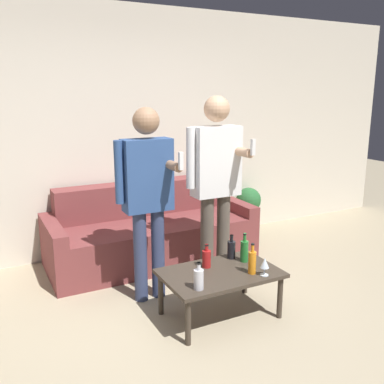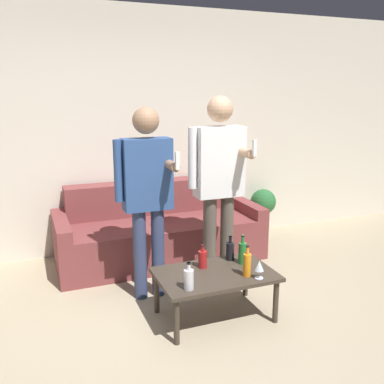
# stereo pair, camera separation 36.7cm
# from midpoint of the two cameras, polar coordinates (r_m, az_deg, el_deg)

# --- Properties ---
(ground_plane) EXTENTS (16.00, 16.00, 0.00)m
(ground_plane) POSITION_cam_midpoint_polar(r_m,az_deg,el_deg) (3.29, 4.62, -19.86)
(ground_plane) COLOR tan
(wall_back) EXTENTS (8.00, 0.06, 2.70)m
(wall_back) POSITION_cam_midpoint_polar(r_m,az_deg,el_deg) (4.84, -6.67, 7.99)
(wall_back) COLOR beige
(wall_back) RESTS_ON ground_plane
(couch) EXTENTS (2.18, 0.89, 0.81)m
(couch) POSITION_cam_midpoint_polar(r_m,az_deg,el_deg) (4.69, -2.25, -5.32)
(couch) COLOR brown
(couch) RESTS_ON ground_plane
(coffee_table) EXTENTS (0.93, 0.59, 0.39)m
(coffee_table) POSITION_cam_midpoint_polar(r_m,az_deg,el_deg) (3.49, 6.18, -11.35)
(coffee_table) COLOR #3D3328
(coffee_table) RESTS_ON ground_plane
(bottle_orange) EXTENTS (0.07, 0.07, 0.20)m
(bottle_orange) POSITION_cam_midpoint_polar(r_m,az_deg,el_deg) (3.52, 4.45, -8.90)
(bottle_orange) COLOR #B21E1E
(bottle_orange) RESTS_ON coffee_table
(bottle_green) EXTENTS (0.07, 0.07, 0.25)m
(bottle_green) POSITION_cam_midpoint_polar(r_m,az_deg,el_deg) (3.64, 9.65, -7.99)
(bottle_green) COLOR #23752D
(bottle_green) RESTS_ON coffee_table
(bottle_dark) EXTENTS (0.07, 0.07, 0.21)m
(bottle_dark) POSITION_cam_midpoint_polar(r_m,az_deg,el_deg) (3.70, 7.98, -7.78)
(bottle_dark) COLOR black
(bottle_dark) RESTS_ON coffee_table
(bottle_yellow) EXTENTS (0.07, 0.07, 0.21)m
(bottle_yellow) POSITION_cam_midpoint_polar(r_m,az_deg,el_deg) (3.16, 2.96, -11.54)
(bottle_yellow) COLOR silver
(bottle_yellow) RESTS_ON coffee_table
(bottle_red) EXTENTS (0.06, 0.06, 0.25)m
(bottle_red) POSITION_cam_midpoint_polar(r_m,az_deg,el_deg) (3.41, 10.46, -9.48)
(bottle_red) COLOR orange
(bottle_red) RESTS_ON coffee_table
(wine_glass_near) EXTENTS (0.07, 0.07, 0.15)m
(wine_glass_near) POSITION_cam_midpoint_polar(r_m,az_deg,el_deg) (3.39, 12.09, -9.73)
(wine_glass_near) COLOR silver
(wine_glass_near) RESTS_ON coffee_table
(person_standing_left) EXTENTS (0.49, 0.43, 1.67)m
(person_standing_left) POSITION_cam_midpoint_polar(r_m,az_deg,el_deg) (3.62, -3.15, 0.44)
(person_standing_left) COLOR navy
(person_standing_left) RESTS_ON ground_plane
(person_standing_right) EXTENTS (0.52, 0.45, 1.76)m
(person_standing_right) POSITION_cam_midpoint_polar(r_m,az_deg,el_deg) (3.92, 6.27, 2.09)
(person_standing_right) COLOR brown
(person_standing_right) RESTS_ON ground_plane
(potted_plant) EXTENTS (0.32, 0.32, 0.58)m
(potted_plant) POSITION_cam_midpoint_polar(r_m,az_deg,el_deg) (5.53, 11.36, -1.61)
(potted_plant) COLOR silver
(potted_plant) RESTS_ON ground_plane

